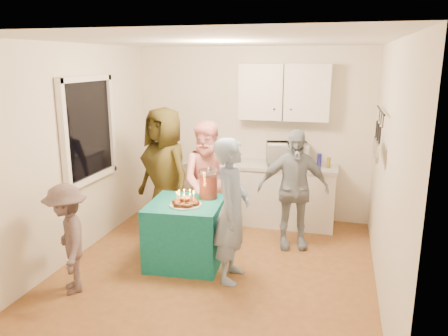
% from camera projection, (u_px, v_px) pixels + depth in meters
% --- Properties ---
extents(floor, '(4.00, 4.00, 0.00)m').
position_uv_depth(floor, '(216.00, 269.00, 5.15)').
color(floor, brown).
rests_on(floor, ground).
extents(ceiling, '(4.00, 4.00, 0.00)m').
position_uv_depth(ceiling, '(215.00, 40.00, 4.52)').
color(ceiling, white).
rests_on(ceiling, floor).
extents(back_wall, '(3.60, 3.60, 0.00)m').
position_uv_depth(back_wall, '(252.00, 134.00, 6.71)').
color(back_wall, silver).
rests_on(back_wall, floor).
extents(left_wall, '(4.00, 4.00, 0.00)m').
position_uv_depth(left_wall, '(73.00, 153.00, 5.29)').
color(left_wall, silver).
rests_on(left_wall, floor).
extents(right_wall, '(4.00, 4.00, 0.00)m').
position_uv_depth(right_wall, '(388.00, 173.00, 4.38)').
color(right_wall, silver).
rests_on(right_wall, floor).
extents(window_night, '(0.04, 1.00, 1.20)m').
position_uv_depth(window_night, '(88.00, 129.00, 5.51)').
color(window_night, black).
rests_on(window_night, left_wall).
extents(counter, '(2.20, 0.58, 0.86)m').
position_uv_depth(counter, '(260.00, 194.00, 6.59)').
color(counter, white).
rests_on(counter, floor).
extents(countertop, '(2.24, 0.62, 0.05)m').
position_uv_depth(countertop, '(261.00, 165.00, 6.48)').
color(countertop, beige).
rests_on(countertop, counter).
extents(upper_cabinet, '(1.30, 0.30, 0.80)m').
position_uv_depth(upper_cabinet, '(284.00, 92.00, 6.29)').
color(upper_cabinet, white).
rests_on(upper_cabinet, back_wall).
extents(pot_rack, '(0.12, 1.00, 0.60)m').
position_uv_depth(pot_rack, '(377.00, 132.00, 4.99)').
color(pot_rack, black).
rests_on(pot_rack, right_wall).
extents(microwave, '(0.67, 0.53, 0.33)m').
position_uv_depth(microwave, '(287.00, 154.00, 6.34)').
color(microwave, white).
rests_on(microwave, countertop).
extents(party_table, '(0.91, 0.91, 0.76)m').
position_uv_depth(party_table, '(186.00, 232.00, 5.26)').
color(party_table, '#106E69').
rests_on(party_table, floor).
extents(donut_cake, '(0.38, 0.38, 0.18)m').
position_uv_depth(donut_cake, '(186.00, 198.00, 5.05)').
color(donut_cake, '#381C0C').
rests_on(donut_cake, party_table).
extents(punch_jar, '(0.22, 0.22, 0.34)m').
position_uv_depth(punch_jar, '(208.00, 185.00, 5.29)').
color(punch_jar, '#B2240E').
rests_on(punch_jar, party_table).
extents(man_birthday, '(0.40, 0.60, 1.61)m').
position_uv_depth(man_birthday, '(232.00, 211.00, 4.76)').
color(man_birthday, '#8099BB').
rests_on(man_birthday, floor).
extents(woman_back_left, '(1.05, 0.93, 1.81)m').
position_uv_depth(woman_back_left, '(165.00, 174.00, 5.87)').
color(woman_back_left, brown).
rests_on(woman_back_left, floor).
extents(woman_back_center, '(0.93, 0.80, 1.64)m').
position_uv_depth(woman_back_center, '(210.00, 182.00, 5.80)').
color(woman_back_center, pink).
rests_on(woman_back_center, floor).
extents(woman_back_right, '(0.99, 0.61, 1.57)m').
position_uv_depth(woman_back_right, '(293.00, 189.00, 5.62)').
color(woman_back_right, '#102336').
rests_on(woman_back_right, floor).
extents(child_near_left, '(0.82, 0.87, 1.18)m').
position_uv_depth(child_near_left, '(68.00, 239.00, 4.54)').
color(child_near_left, '#514142').
rests_on(child_near_left, floor).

